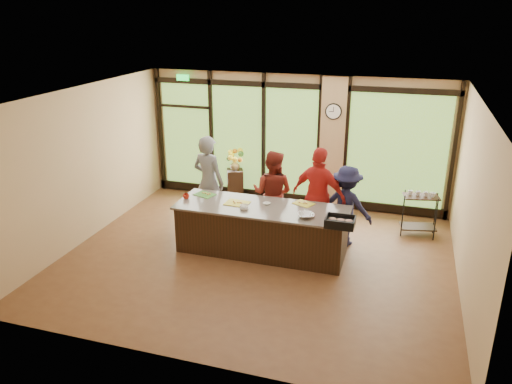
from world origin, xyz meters
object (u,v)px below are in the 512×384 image
Objects in this scene: roasting_pan at (340,224)px; bar_cart at (420,209)px; cook_right at (346,206)px; cook_left at (209,182)px; flower_stand at (235,185)px; island_base at (262,230)px.

bar_cart is at bearing 57.83° from roasting_pan.
roasting_pan is at bearing 105.54° from cook_right.
roasting_pan is at bearing -134.28° from bar_cart.
cook_left is 2.85m from cook_right.
flower_stand is at bearing -76.01° from cook_left.
roasting_pan is (1.50, -0.45, 0.52)m from island_base.
flower_stand is 4.29m from bar_cart.
roasting_pan reaches higher than island_base.
bar_cart is (2.82, 1.66, 0.12)m from island_base.
flower_stand is (-2.89, 2.90, -0.59)m from roasting_pan.
cook_right is 3.25× the size of roasting_pan.
flower_stand is at bearing -16.76° from cook_right.
flower_stand is (-1.39, 2.45, -0.07)m from island_base.
bar_cart is at bearing -135.03° from cook_right.
cook_left is 1.24× the size of cook_right.
island_base is 3.27m from bar_cart.
cook_right is 2.13× the size of flower_stand.
island_base is 2.82m from flower_stand.
cook_right is at bearing -166.45° from cook_left.
cook_right is (1.45, 0.81, 0.35)m from island_base.
cook_left reaches higher than cook_right.
island_base is at bearing 42.36° from cook_right.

